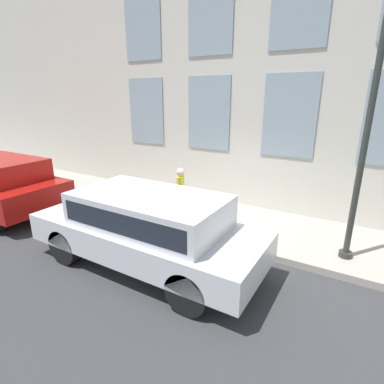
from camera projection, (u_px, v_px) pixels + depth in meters
The scene contains 7 objects.
ground_plane at pixel (201, 242), 7.29m from camera, with size 80.00×80.00×0.00m, color #38383A.
sidewalk at pixel (224, 221), 8.34m from camera, with size 2.63×60.00×0.16m.
building_facade at pixel (254, 4), 7.82m from camera, with size 0.33×40.00×11.39m.
fire_hydrant at pixel (204, 212), 7.85m from camera, with size 0.27×0.40×0.67m.
person at pixel (181, 188), 8.20m from camera, with size 0.34×0.22×1.39m.
parked_truck_silver_near at pixel (147, 224), 6.02m from camera, with size 1.90×4.89×1.58m.
street_lamp at pixel (373, 96), 5.33m from camera, with size 0.36×0.36×5.19m.
Camera 1 is at (-5.74, -3.19, 3.40)m, focal length 28.00 mm.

